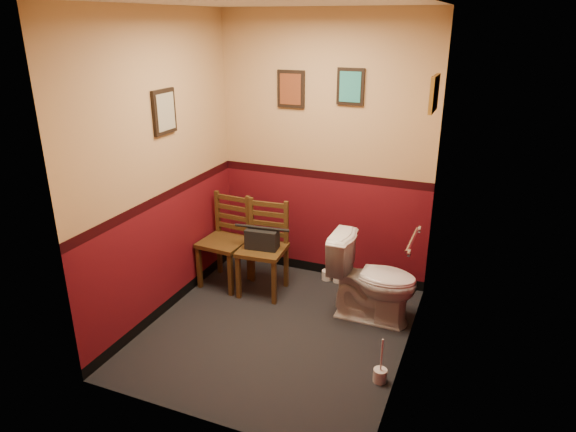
# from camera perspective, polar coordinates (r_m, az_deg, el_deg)

# --- Properties ---
(floor) EXTENTS (2.20, 2.40, 0.00)m
(floor) POSITION_cam_1_polar(r_m,az_deg,el_deg) (4.68, -1.19, -12.54)
(floor) COLOR black
(floor) RESTS_ON ground
(ceiling) EXTENTS (2.20, 2.40, 0.00)m
(ceiling) POSITION_cam_1_polar(r_m,az_deg,el_deg) (3.90, -1.51, 22.67)
(ceiling) COLOR silver
(ceiling) RESTS_ON ground
(wall_back) EXTENTS (2.20, 0.00, 2.70)m
(wall_back) POSITION_cam_1_polar(r_m,az_deg,el_deg) (5.17, 4.02, 7.12)
(wall_back) COLOR #590D15
(wall_back) RESTS_ON ground
(wall_front) EXTENTS (2.20, 0.00, 2.70)m
(wall_front) POSITION_cam_1_polar(r_m,az_deg,el_deg) (3.10, -10.22, -2.84)
(wall_front) COLOR #590D15
(wall_front) RESTS_ON ground
(wall_left) EXTENTS (0.00, 2.40, 2.70)m
(wall_left) POSITION_cam_1_polar(r_m,az_deg,el_deg) (4.63, -13.97, 4.88)
(wall_left) COLOR #590D15
(wall_left) RESTS_ON ground
(wall_right) EXTENTS (0.00, 2.40, 2.70)m
(wall_right) POSITION_cam_1_polar(r_m,az_deg,el_deg) (3.81, 14.03, 1.42)
(wall_right) COLOR #590D15
(wall_right) RESTS_ON ground
(grab_bar) EXTENTS (0.05, 0.56, 0.06)m
(grab_bar) POSITION_cam_1_polar(r_m,az_deg,el_deg) (4.19, 13.68, -2.63)
(grab_bar) COLOR silver
(grab_bar) RESTS_ON wall_right
(framed_print_back_a) EXTENTS (0.28, 0.04, 0.36)m
(framed_print_back_a) POSITION_cam_1_polar(r_m,az_deg,el_deg) (5.16, 0.32, 13.92)
(framed_print_back_a) COLOR black
(framed_print_back_a) RESTS_ON wall_back
(framed_print_back_b) EXTENTS (0.26, 0.04, 0.34)m
(framed_print_back_b) POSITION_cam_1_polar(r_m,az_deg,el_deg) (4.97, 6.96, 14.07)
(framed_print_back_b) COLOR black
(framed_print_back_b) RESTS_ON wall_back
(framed_print_left) EXTENTS (0.04, 0.30, 0.38)m
(framed_print_left) POSITION_cam_1_polar(r_m,az_deg,el_deg) (4.59, -13.57, 11.19)
(framed_print_left) COLOR black
(framed_print_left) RESTS_ON wall_left
(framed_print_right) EXTENTS (0.04, 0.34, 0.28)m
(framed_print_right) POSITION_cam_1_polar(r_m,az_deg,el_deg) (4.24, 15.91, 12.96)
(framed_print_right) COLOR olive
(framed_print_right) RESTS_ON wall_right
(toilet) EXTENTS (0.81, 0.45, 0.79)m
(toilet) POSITION_cam_1_polar(r_m,az_deg,el_deg) (4.72, 9.44, -7.00)
(toilet) COLOR white
(toilet) RESTS_ON floor
(toilet_brush) EXTENTS (0.11, 0.11, 0.38)m
(toilet_brush) POSITION_cam_1_polar(r_m,az_deg,el_deg) (4.14, 10.20, -16.94)
(toilet_brush) COLOR silver
(toilet_brush) RESTS_ON floor
(chair_left) EXTENTS (0.46, 0.46, 0.93)m
(chair_left) POSITION_cam_1_polar(r_m,az_deg,el_deg) (5.30, -6.92, -2.74)
(chair_left) COLOR #523718
(chair_left) RESTS_ON floor
(chair_right) EXTENTS (0.46, 0.46, 0.93)m
(chair_right) POSITION_cam_1_polar(r_m,az_deg,el_deg) (5.10, -2.70, -3.60)
(chair_right) COLOR #523718
(chair_right) RESTS_ON floor
(handbag) EXTENTS (0.33, 0.19, 0.23)m
(handbag) POSITION_cam_1_polar(r_m,az_deg,el_deg) (5.02, -2.89, -2.54)
(handbag) COLOR black
(handbag) RESTS_ON chair_right
(tp_stack) EXTENTS (0.23, 0.12, 0.20)m
(tp_stack) POSITION_cam_1_polar(r_m,az_deg,el_deg) (5.46, 4.96, -6.35)
(tp_stack) COLOR silver
(tp_stack) RESTS_ON floor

